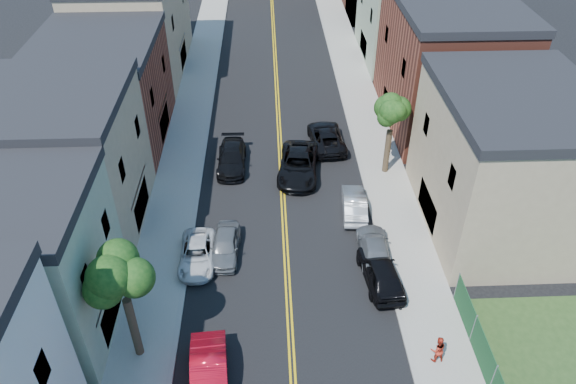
{
  "coord_description": "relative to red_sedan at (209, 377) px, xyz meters",
  "views": [
    {
      "loc": [
        -0.92,
        -4.07,
        23.89
      ],
      "look_at": [
        0.29,
        25.1,
        2.0
      ],
      "focal_mm": 34.08,
      "sensor_mm": 36.0,
      "label": 1
    }
  ],
  "objects": [
    {
      "name": "bldg_right_tan",
      "position": [
        18.08,
        12.14,
        3.66
      ],
      "size": [
        9.0,
        12.0,
        9.0
      ],
      "primitive_type": "cube",
      "color": "#998466",
      "rests_on": "ground"
    },
    {
      "name": "pedestrian_right",
      "position": [
        11.43,
        1.04,
        0.14
      ],
      "size": [
        0.86,
        0.71,
        1.66
      ],
      "primitive_type": "imported",
      "rotation": [
        0.0,
        0.0,
        3.24
      ],
      "color": "#B72D1C",
      "rests_on": "sidewalk_right"
    },
    {
      "name": "tree_right_far",
      "position": [
        12.0,
        18.14,
        4.92
      ],
      "size": [
        4.4,
        4.4,
        8.03
      ],
      "color": "#3B2F1D",
      "rests_on": "sidewalk_right"
    },
    {
      "name": "bldg_left_tan_far",
      "position": [
        -9.92,
        38.14,
        3.91
      ],
      "size": [
        9.0,
        16.0,
        9.5
      ],
      "primitive_type": "cube",
      "color": "#998466",
      "rests_on": "ground"
    },
    {
      "name": "curb_left",
      "position": [
        -2.07,
        28.14,
        -0.76
      ],
      "size": [
        0.3,
        100.0,
        0.15
      ],
      "primitive_type": "cube",
      "color": "gray",
      "rests_on": "ground"
    },
    {
      "name": "bldg_right_palegrn",
      "position": [
        18.08,
        40.14,
        3.41
      ],
      "size": [
        9.0,
        12.0,
        8.5
      ],
      "primitive_type": "cube",
      "color": "gray",
      "rests_on": "ground"
    },
    {
      "name": "dark_car_right_far",
      "position": [
        7.88,
        22.19,
        -0.06
      ],
      "size": [
        3.01,
        5.81,
        1.57
      ],
      "primitive_type": "imported",
      "rotation": [
        0.0,
        0.0,
        3.22
      ],
      "color": "black",
      "rests_on": "ground"
    },
    {
      "name": "black_car_right",
      "position": [
        9.58,
        6.73,
        0.01
      ],
      "size": [
        2.48,
        5.13,
        1.69
      ],
      "primitive_type": "imported",
      "rotation": [
        0.0,
        0.0,
        3.24
      ],
      "color": "black",
      "rests_on": "ground"
    },
    {
      "name": "bldg_left_brick",
      "position": [
        -9.92,
        24.14,
        3.16
      ],
      "size": [
        9.0,
        12.0,
        8.0
      ],
      "primitive_type": "cube",
      "color": "brown",
      "rests_on": "ground"
    },
    {
      "name": "sidewalk_right",
      "position": [
        11.98,
        28.14,
        -0.76
      ],
      "size": [
        3.2,
        100.0,
        0.15
      ],
      "primitive_type": "cube",
      "color": "gray",
      "rests_on": "ground"
    },
    {
      "name": "bldg_right_brick",
      "position": [
        18.08,
        26.14,
        4.16
      ],
      "size": [
        9.0,
        14.0,
        10.0
      ],
      "primitive_type": "cube",
      "color": "brown",
      "rests_on": "ground"
    },
    {
      "name": "black_car_left",
      "position": [
        0.28,
        19.44,
        -0.07
      ],
      "size": [
        2.2,
        5.29,
        1.53
      ],
      "primitive_type": "imported",
      "rotation": [
        0.0,
        0.0,
        -0.01
      ],
      "color": "black",
      "rests_on": "ground"
    },
    {
      "name": "grey_car_left",
      "position": [
        0.28,
        9.53,
        -0.11
      ],
      "size": [
        1.98,
        4.36,
        1.45
      ],
      "primitive_type": "imported",
      "rotation": [
        0.0,
        0.0,
        -0.06
      ],
      "color": "slate",
      "rests_on": "ground"
    },
    {
      "name": "grey_car_right",
      "position": [
        9.58,
        9.03,
        -0.16
      ],
      "size": [
        2.08,
        4.76,
        1.36
      ],
      "primitive_type": "imported",
      "rotation": [
        0.0,
        0.0,
        3.1
      ],
      "color": "slate",
      "rests_on": "ground"
    },
    {
      "name": "curb_right",
      "position": [
        10.23,
        28.14,
        -0.76
      ],
      "size": [
        0.3,
        100.0,
        0.15
      ],
      "primitive_type": "cube",
      "color": "gray",
      "rests_on": "ground"
    },
    {
      "name": "bldg_left_tan_near",
      "position": [
        -9.92,
        13.14,
        3.66
      ],
      "size": [
        9.0,
        10.0,
        9.0
      ],
      "primitive_type": "cube",
      "color": "#998466",
      "rests_on": "ground"
    },
    {
      "name": "sidewalk_left",
      "position": [
        -3.82,
        28.14,
        -0.76
      ],
      "size": [
        3.2,
        100.0,
        0.15
      ],
      "primitive_type": "cube",
      "color": "gray",
      "rests_on": "ground"
    },
    {
      "name": "bldg_left_palegrn",
      "position": [
        -9.92,
        4.14,
        3.41
      ],
      "size": [
        9.0,
        8.0,
        8.5
      ],
      "primitive_type": "cube",
      "color": "gray",
      "rests_on": "ground"
    },
    {
      "name": "black_suv_lane",
      "position": [
        5.36,
        18.15,
        0.02
      ],
      "size": [
        3.62,
        6.52,
        1.73
      ],
      "primitive_type": "imported",
      "rotation": [
        0.0,
        0.0,
        -0.13
      ],
      "color": "black",
      "rests_on": "ground"
    },
    {
      "name": "red_sedan",
      "position": [
        0.0,
        0.0,
        0.0
      ],
      "size": [
        2.23,
        5.23,
        1.68
      ],
      "primitive_type": "imported",
      "rotation": [
        0.0,
        0.0,
        0.09
      ],
      "color": "red",
      "rests_on": "ground"
    },
    {
      "name": "tree_left_mid",
      "position": [
        -3.8,
        2.15,
        5.75
      ],
      "size": [
        5.2,
        5.2,
        9.29
      ],
      "color": "#3B2F1D",
      "rests_on": "sidewalk_left"
    },
    {
      "name": "silver_car_right",
      "position": [
        8.93,
        13.37,
        -0.11
      ],
      "size": [
        1.87,
        4.55,
        1.47
      ],
      "primitive_type": "imported",
      "rotation": [
        0.0,
        0.0,
        3.07
      ],
      "color": "#B7BBC0",
      "rests_on": "ground"
    },
    {
      "name": "white_pickup",
      "position": [
        -1.42,
        8.91,
        -0.2
      ],
      "size": [
        2.21,
        4.64,
        1.28
      ],
      "primitive_type": "imported",
      "rotation": [
        0.0,
        0.0,
        0.02
      ],
      "color": "silver",
      "rests_on": "ground"
    }
  ]
}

